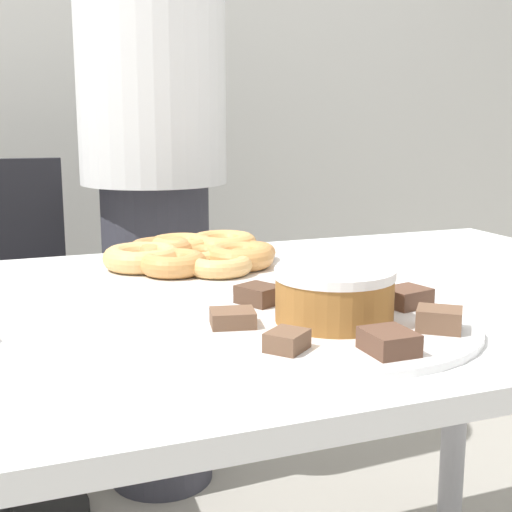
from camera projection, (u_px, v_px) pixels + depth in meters
wall_back at (92, 25)px, 2.37m from camera, size 8.00×0.05×2.60m
table at (260, 356)px, 1.10m from camera, size 1.44×0.86×0.74m
person_standing at (154, 164)px, 1.84m from camera, size 0.38×0.38×1.68m
plate_cake at (334, 325)px, 0.92m from camera, size 0.37×0.37×0.01m
plate_donuts at (200, 267)px, 1.27m from camera, size 0.38×0.38×0.01m
frosted_cake at (334, 295)px, 0.91m from camera, size 0.15×0.15×0.07m
lamington_0 at (406, 297)px, 0.98m from camera, size 0.07×0.06×0.03m
lamington_1 at (331, 288)px, 1.04m from camera, size 0.07×0.07×0.02m
lamington_2 at (259, 294)px, 1.00m from camera, size 0.07×0.07×0.03m
lamington_3 at (233, 318)px, 0.89m from camera, size 0.06×0.06×0.02m
lamington_4 at (287, 341)px, 0.80m from camera, size 0.06×0.06×0.02m
lamington_5 at (389, 342)px, 0.79m from camera, size 0.05×0.06×0.03m
lamington_6 at (439, 319)px, 0.87m from camera, size 0.07×0.07×0.03m
donut_0 at (200, 256)px, 1.26m from camera, size 0.11×0.11×0.03m
donut_1 at (142, 258)px, 1.22m from camera, size 0.13×0.13×0.04m
donut_2 at (173, 263)px, 1.18m from camera, size 0.11×0.11×0.04m
donut_3 at (219, 265)px, 1.18m from camera, size 0.11×0.11×0.03m
donut_4 at (240, 256)px, 1.23m from camera, size 0.12×0.12×0.04m
donut_5 at (245, 252)px, 1.29m from camera, size 0.11×0.11×0.03m
donut_6 at (223, 243)px, 1.36m from camera, size 0.13×0.13×0.04m
donut_7 at (181, 246)px, 1.34m from camera, size 0.12×0.12×0.04m
donut_8 at (161, 250)px, 1.30m from camera, size 0.12×0.12×0.04m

